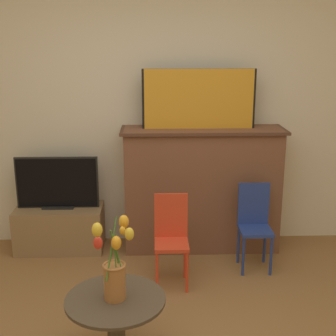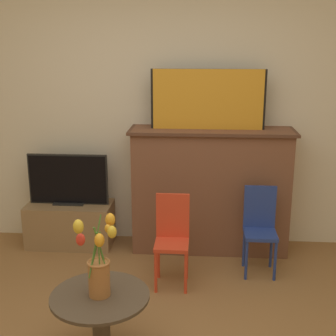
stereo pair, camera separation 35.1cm
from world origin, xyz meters
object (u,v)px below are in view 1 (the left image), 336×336
object	(u,v)px
painting	(199,99)
chair_blue	(254,221)
tv_monitor	(57,183)
chair_red	(171,234)
vase_tulips	(115,269)

from	to	relation	value
painting	chair_blue	distance (m)	1.17
painting	tv_monitor	world-z (taller)	painting
chair_red	vase_tulips	distance (m)	1.10
chair_red	chair_blue	size ratio (longest dim) A/B	1.00
vase_tulips	painting	bearing A→B (deg)	69.44
tv_monitor	chair_blue	xyz separation A→B (m)	(1.74, -0.41, -0.23)
chair_red	vase_tulips	xyz separation A→B (m)	(-0.37, -1.01, 0.24)
chair_red	painting	bearing A→B (deg)	68.56
painting	chair_red	distance (m)	1.24
tv_monitor	chair_blue	size ratio (longest dim) A/B	1.02
painting	chair_red	world-z (taller)	painting
tv_monitor	chair_blue	bearing A→B (deg)	-13.28
chair_red	vase_tulips	size ratio (longest dim) A/B	1.40
painting	chair_red	xyz separation A→B (m)	(-0.27, -0.68, -0.99)
painting	chair_red	bearing A→B (deg)	-111.44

